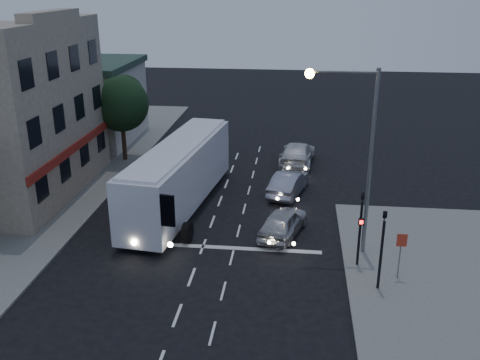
# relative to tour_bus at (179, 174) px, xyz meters

# --- Properties ---
(ground) EXTENTS (120.00, 120.00, 0.00)m
(ground) POSITION_rel_tour_bus_xyz_m (2.22, -6.89, -2.11)
(ground) COLOR black
(sidewalk_far) EXTENTS (12.00, 50.00, 0.12)m
(sidewalk_far) POSITION_rel_tour_bus_xyz_m (-10.78, 1.11, -2.05)
(sidewalk_far) COLOR slate
(sidewalk_far) RESTS_ON ground
(road_markings) EXTENTS (8.00, 30.55, 0.01)m
(road_markings) POSITION_rel_tour_bus_xyz_m (3.51, -3.59, -2.11)
(road_markings) COLOR silver
(road_markings) RESTS_ON ground
(tour_bus) EXTENTS (4.22, 12.99, 3.91)m
(tour_bus) POSITION_rel_tour_bus_xyz_m (0.00, 0.00, 0.00)
(tour_bus) COLOR white
(tour_bus) RESTS_ON ground
(car_suv) EXTENTS (2.87, 4.59, 1.46)m
(car_suv) POSITION_rel_tour_bus_xyz_m (6.21, -3.09, -1.38)
(car_suv) COLOR #B9B9B9
(car_suv) RESTS_ON ground
(car_sedan_a) EXTENTS (2.68, 4.73, 1.47)m
(car_sedan_a) POSITION_rel_tour_bus_xyz_m (6.36, 2.71, -1.38)
(car_sedan_a) COLOR #9B9CAC
(car_sedan_a) RESTS_ON ground
(car_sedan_b) EXTENTS (2.82, 5.75, 1.61)m
(car_sedan_b) POSITION_rel_tour_bus_xyz_m (6.84, 8.73, -1.31)
(car_sedan_b) COLOR silver
(car_sedan_b) RESTS_ON ground
(traffic_signal_main) EXTENTS (0.25, 0.35, 4.10)m
(traffic_signal_main) POSITION_rel_tour_bus_xyz_m (9.82, -6.12, 0.31)
(traffic_signal_main) COLOR black
(traffic_signal_main) RESTS_ON sidewalk_near
(traffic_signal_side) EXTENTS (0.18, 0.15, 4.10)m
(traffic_signal_side) POSITION_rel_tour_bus_xyz_m (10.52, -8.09, 0.31)
(traffic_signal_side) COLOR black
(traffic_signal_side) RESTS_ON sidewalk_near
(regulatory_sign) EXTENTS (0.45, 0.12, 2.20)m
(regulatory_sign) POSITION_rel_tour_bus_xyz_m (11.52, -7.13, -0.52)
(regulatory_sign) COLOR slate
(regulatory_sign) RESTS_ON sidewalk_near
(streetlight) EXTENTS (3.32, 0.44, 9.00)m
(streetlight) POSITION_rel_tour_bus_xyz_m (9.56, -4.69, 3.62)
(streetlight) COLOR slate
(streetlight) RESTS_ON sidewalk_near
(low_building_north) EXTENTS (9.40, 9.40, 6.50)m
(low_building_north) POSITION_rel_tour_bus_xyz_m (-11.28, 13.11, 1.28)
(low_building_north) COLOR #A29C8D
(low_building_north) RESTS_ON sidewalk_far
(street_tree) EXTENTS (4.00, 4.00, 6.20)m
(street_tree) POSITION_rel_tour_bus_xyz_m (-5.99, 8.13, 2.38)
(street_tree) COLOR black
(street_tree) RESTS_ON sidewalk_far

